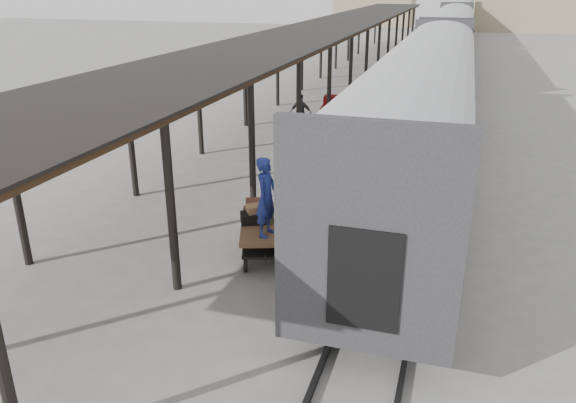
# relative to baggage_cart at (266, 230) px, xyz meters

# --- Properties ---
(ground) EXTENTS (160.00, 160.00, 0.00)m
(ground) POSITION_rel_baggage_cart_xyz_m (-0.02, -0.27, -0.65)
(ground) COLOR slate
(ground) RESTS_ON ground
(train) EXTENTS (3.45, 76.01, 4.01)m
(train) POSITION_rel_baggage_cart_xyz_m (3.17, 33.53, 2.04)
(train) COLOR silver
(train) RESTS_ON ground
(canopy) EXTENTS (4.90, 64.30, 4.15)m
(canopy) POSITION_rel_baggage_cart_xyz_m (-3.42, 23.73, 3.36)
(canopy) COLOR #422B19
(canopy) RESTS_ON ground
(rails) EXTENTS (1.54, 150.00, 0.12)m
(rails) POSITION_rel_baggage_cart_xyz_m (3.18, 33.73, -0.59)
(rails) COLOR black
(rails) RESTS_ON ground
(building_far) EXTENTS (18.00, 10.00, 8.00)m
(building_far) POSITION_rel_baggage_cart_xyz_m (13.98, 77.73, 3.35)
(building_far) COLOR tan
(building_far) RESTS_ON ground
(building_left) EXTENTS (12.00, 8.00, 6.00)m
(building_left) POSITION_rel_baggage_cart_xyz_m (-10.02, 81.73, 2.35)
(building_left) COLOR tan
(building_left) RESTS_ON ground
(baggage_cart) EXTENTS (1.96, 2.68, 0.86)m
(baggage_cart) POSITION_rel_baggage_cart_xyz_m (0.00, 0.00, 0.00)
(baggage_cart) COLOR brown
(baggage_cart) RESTS_ON ground
(suitcase_stack) EXTENTS (1.24, 1.36, 0.44)m
(suitcase_stack) POSITION_rel_baggage_cart_xyz_m (-0.23, 0.28, 0.39)
(suitcase_stack) COLOR #343436
(suitcase_stack) RESTS_ON baggage_cart
(luggage_tug) EXTENTS (1.18, 1.76, 1.47)m
(luggage_tug) POSITION_rel_baggage_cart_xyz_m (-1.34, 13.47, 0.03)
(luggage_tug) COLOR maroon
(luggage_tug) RESTS_ON ground
(porter) EXTENTS (0.54, 0.75, 1.94)m
(porter) POSITION_rel_baggage_cart_xyz_m (0.25, -0.65, 1.18)
(porter) COLOR navy
(porter) RESTS_ON baggage_cart
(pedestrian) EXTENTS (1.05, 0.46, 1.77)m
(pedestrian) POSITION_rel_baggage_cart_xyz_m (-2.58, 12.31, 0.24)
(pedestrian) COLOR black
(pedestrian) RESTS_ON ground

